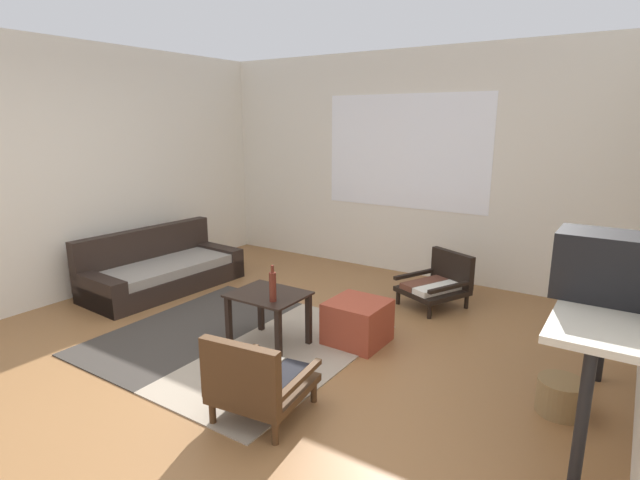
{
  "coord_description": "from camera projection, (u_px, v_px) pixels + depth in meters",
  "views": [
    {
      "loc": [
        2.45,
        -2.62,
        1.88
      ],
      "look_at": [
        0.04,
        1.05,
        0.82
      ],
      "focal_mm": 27.74,
      "sensor_mm": 36.0,
      "label": 1
    }
  ],
  "objects": [
    {
      "name": "area_rug",
      "position": [
        235.0,
        340.0,
        4.34
      ],
      "size": [
        2.12,
        2.07,
        0.01
      ],
      "color": "#38332D",
      "rests_on": "ground"
    },
    {
      "name": "armchair_striped_foreground",
      "position": [
        257.0,
        381.0,
        3.14
      ],
      "size": [
        0.62,
        0.66,
        0.6
      ],
      "color": "#472D19",
      "rests_on": "ground"
    },
    {
      "name": "ground_plane",
      "position": [
        242.0,
        367.0,
        3.88
      ],
      "size": [
        7.8,
        7.8,
        0.0
      ],
      "primitive_type": "plane",
      "color": "olive"
    },
    {
      "name": "crt_television",
      "position": [
        609.0,
        266.0,
        2.8
      ],
      "size": [
        0.56,
        0.35,
        0.38
      ],
      "color": "black",
      "rests_on": "console_shelf"
    },
    {
      "name": "couch",
      "position": [
        161.0,
        271.0,
        5.66
      ],
      "size": [
        0.89,
        1.79,
        0.67
      ],
      "color": "black",
      "rests_on": "ground"
    },
    {
      "name": "clay_vase",
      "position": [
        612.0,
        264.0,
        3.14
      ],
      "size": [
        0.23,
        0.23,
        0.29
      ],
      "color": "#935B38",
      "rests_on": "console_shelf"
    },
    {
      "name": "ottoman_orange",
      "position": [
        357.0,
        322.0,
        4.27
      ],
      "size": [
        0.48,
        0.48,
        0.37
      ],
      "primitive_type": "cube",
      "rotation": [
        0.0,
        0.0,
        -0.02
      ],
      "color": "#993D28",
      "rests_on": "ground"
    },
    {
      "name": "far_wall_with_window",
      "position": [
        407.0,
        165.0,
        6.05
      ],
      "size": [
        5.6,
        0.13,
        2.7
      ],
      "color": "silver",
      "rests_on": "ground"
    },
    {
      "name": "coffee_table",
      "position": [
        269.0,
        305.0,
        4.15
      ],
      "size": [
        0.61,
        0.5,
        0.48
      ],
      "color": "black",
      "rests_on": "ground"
    },
    {
      "name": "console_shelf",
      "position": [
        603.0,
        312.0,
        2.9
      ],
      "size": [
        0.45,
        1.59,
        0.89
      ],
      "color": "beige",
      "rests_on": "ground"
    },
    {
      "name": "armchair_by_window",
      "position": [
        438.0,
        282.0,
        5.13
      ],
      "size": [
        0.75,
        0.78,
        0.55
      ],
      "color": "black",
      "rests_on": "ground"
    },
    {
      "name": "side_wall_left",
      "position": [
        68.0,
        172.0,
        5.22
      ],
      "size": [
        0.12,
        6.6,
        2.7
      ],
      "primitive_type": "cube",
      "color": "silver",
      "rests_on": "ground"
    },
    {
      "name": "wicker_basket",
      "position": [
        560.0,
        396.0,
        3.25
      ],
      "size": [
        0.3,
        0.3,
        0.23
      ],
      "primitive_type": "cylinder",
      "color": "olive",
      "rests_on": "ground"
    },
    {
      "name": "glass_bottle",
      "position": [
        273.0,
        286.0,
        3.92
      ],
      "size": [
        0.06,
        0.06,
        0.3
      ],
      "color": "#5B2319",
      "rests_on": "coffee_table"
    }
  ]
}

